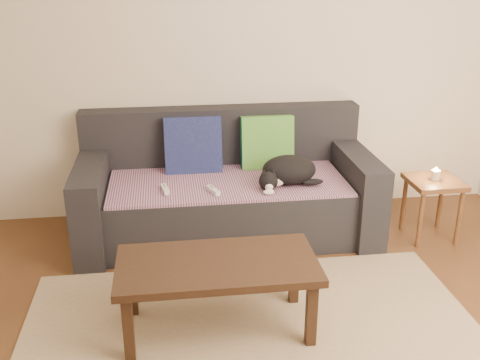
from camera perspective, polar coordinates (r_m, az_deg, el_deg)
The scene contains 12 objects.
back_wall at distance 4.26m, azimuth -2.17°, elevation 13.36°, with size 4.50×0.04×2.60m, color beige.
sofa at distance 4.10m, azimuth -1.39°, elevation -1.31°, with size 2.10×0.94×0.87m.
throw_blanket at distance 3.97m, azimuth -1.26°, elevation -0.20°, with size 1.66×0.74×0.02m, color #412B52.
cushion_navy at distance 4.14m, azimuth -4.79°, elevation 3.53°, with size 0.42×0.10×0.42m, color #101045.
cushion_green at distance 4.20m, azimuth 2.78°, elevation 3.85°, with size 0.39×0.10×0.39m, color #0E5A43.
cat at distance 3.89m, azimuth 4.84°, elevation 0.92°, with size 0.45×0.34×0.20m.
wii_remote_a at distance 3.81m, azimuth -7.61°, elevation -0.94°, with size 0.15×0.04×0.03m, color white.
wii_remote_b at distance 3.77m, azimuth -2.74°, elevation -1.06°, with size 0.15×0.04×0.03m, color white.
side_table at distance 4.23m, azimuth 19.06°, elevation -0.96°, with size 0.36×0.36×0.45m.
candle at distance 4.19m, azimuth 19.25°, elevation 0.52°, with size 0.06×0.06×0.09m.
rug at distance 3.03m, azimuth 1.80°, elevation -16.99°, with size 2.50×1.80×0.01m, color tan.
coffee_table at distance 2.99m, azimuth -2.31°, elevation -9.18°, with size 1.05×0.53×0.42m.
Camera 1 is at (-0.41, -2.20, 1.88)m, focal length 42.00 mm.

